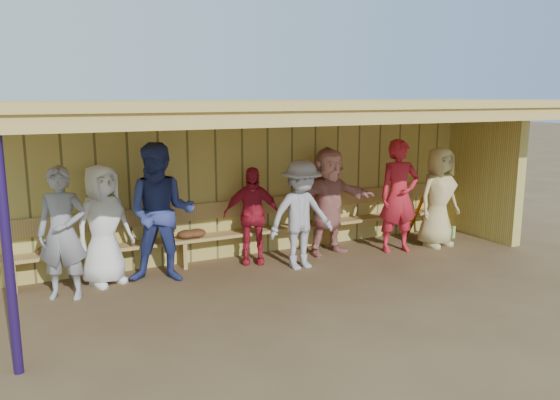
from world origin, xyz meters
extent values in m
plane|color=brown|center=(0.00, 0.00, 0.00)|extent=(90.00, 90.00, 0.00)
imported|color=gray|center=(-3.00, 0.47, 0.85)|extent=(0.74, 0.63, 1.71)
imported|color=white|center=(-2.45, 0.81, 0.83)|extent=(0.96, 0.81, 1.66)
imported|color=navy|center=(-1.72, 0.58, 0.97)|extent=(1.15, 1.04, 1.94)
imported|color=red|center=(-0.26, 0.81, 0.75)|extent=(0.95, 0.68, 1.50)
imported|color=#9E9CA4|center=(0.29, 0.24, 0.82)|extent=(1.09, 0.66, 1.64)
imported|color=tan|center=(1.06, 0.71, 0.88)|extent=(1.68, 0.69, 1.76)
imported|color=red|center=(2.17, 0.33, 0.93)|extent=(0.76, 0.58, 1.87)
imported|color=tan|center=(3.00, 0.29, 0.86)|extent=(0.89, 0.63, 1.71)
cube|color=tan|center=(0.00, 1.35, 1.20)|extent=(8.60, 0.20, 2.40)
cube|color=tan|center=(4.20, 0.45, 1.20)|extent=(0.20, 1.62, 2.40)
cube|color=#D3B156|center=(0.00, 0.00, 2.45)|extent=(8.80, 3.20, 0.10)
cube|color=#D3B156|center=(0.00, -1.50, 2.32)|extent=(8.80, 0.10, 0.18)
cube|color=#D3B156|center=(-2.85, 0.00, 2.31)|extent=(0.08, 3.00, 0.16)
cube|color=#D3B156|center=(-1.90, 0.00, 2.31)|extent=(0.08, 3.00, 0.16)
cube|color=#D3B156|center=(-0.95, 0.00, 2.31)|extent=(0.08, 3.00, 0.16)
cube|color=#D3B156|center=(0.00, 0.00, 2.31)|extent=(0.08, 3.00, 0.16)
cube|color=#D3B156|center=(0.95, 0.00, 2.31)|extent=(0.08, 3.00, 0.16)
cube|color=#D3B156|center=(1.90, 0.00, 2.31)|extent=(0.08, 3.00, 0.16)
cube|color=#D3B156|center=(2.85, 0.00, 2.31)|extent=(0.08, 3.00, 0.16)
cube|color=#D3B156|center=(3.80, 0.00, 2.31)|extent=(0.08, 3.00, 0.16)
cylinder|color=navy|center=(-3.60, -1.40, 1.20)|extent=(0.09, 0.09, 2.40)
cube|color=tan|center=(0.00, 1.06, 0.42)|extent=(7.60, 0.32, 0.05)
cube|color=tan|center=(0.00, 1.22, 0.80)|extent=(7.60, 0.04, 0.26)
cube|color=tan|center=(-3.60, 1.06, 0.20)|extent=(0.06, 0.29, 0.40)
cube|color=tan|center=(-1.29, 1.06, 0.20)|extent=(0.06, 0.29, 0.40)
cube|color=tan|center=(1.29, 1.06, 0.20)|extent=(0.06, 0.29, 0.40)
cube|color=tan|center=(3.60, 1.06, 0.20)|extent=(0.06, 0.29, 0.40)
cylinder|color=orange|center=(2.99, 0.86, 0.40)|extent=(0.13, 0.41, 0.80)
sphere|color=orange|center=(3.65, 0.86, 0.04)|extent=(0.08, 0.08, 0.08)
ellipsoid|color=#593319|center=(-3.15, 1.01, 0.52)|extent=(0.30, 0.24, 0.14)
ellipsoid|color=#593319|center=(-1.23, 1.01, 0.52)|extent=(0.30, 0.24, 0.14)
ellipsoid|color=#593319|center=(-1.09, 1.01, 0.52)|extent=(0.30, 0.24, 0.14)
cylinder|color=#82D76B|center=(1.48, 1.11, 0.56)|extent=(0.07, 0.07, 0.22)
cylinder|color=gold|center=(1.40, 1.11, 0.56)|extent=(0.07, 0.07, 0.22)
cylinder|color=#A0DE6F|center=(3.65, 0.56, 0.11)|extent=(0.07, 0.07, 0.22)
camera|label=1|loc=(-3.50, -6.72, 2.55)|focal=35.00mm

